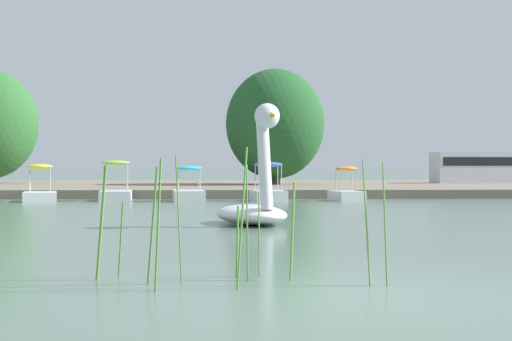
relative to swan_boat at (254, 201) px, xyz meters
The scene contains 11 objects.
ground_plane 9.87m from the swan_boat, 84.82° to the right, with size 534.32×534.32×0.00m, color #567060.
shore_bank_far 25.46m from the swan_boat, 88.00° to the left, with size 137.79×22.91×0.37m, color slate.
swan_boat is the anchor object (origin of this frame).
pedal_boat_orange 12.77m from the swan_boat, 71.64° to the left, with size 1.31×1.95×1.37m.
pedal_boat_blue 12.11m from the swan_boat, 85.59° to the left, with size 1.46×2.06×1.53m.
pedal_boat_cyan 12.10m from the swan_boat, 100.35° to the left, with size 1.40×2.20×1.39m.
pedal_boat_lime 13.31m from the swan_boat, 112.30° to the left, with size 1.40×2.30×1.60m.
pedal_boat_yellow 14.29m from the swan_boat, 123.59° to the left, with size 1.71×2.44×1.45m.
tree_willow_near_path 23.96m from the swan_boat, 85.48° to the left, with size 5.43×5.66×6.29m.
parked_van 29.94m from the swan_boat, 62.83° to the left, with size 4.81×2.23×1.81m.
reed_clump_foreground 8.83m from the swan_boat, 94.95° to the right, with size 3.43×1.25×1.59m.
Camera 1 is at (-1.42, -7.95, 1.38)m, focal length 53.52 mm.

